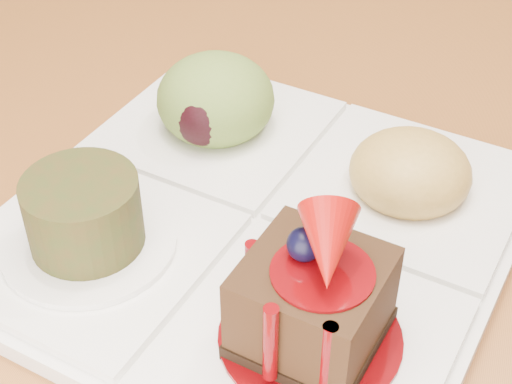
% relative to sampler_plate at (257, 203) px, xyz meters
% --- Properties ---
extents(ground, '(6.00, 6.00, 0.00)m').
position_rel_sampler_plate_xyz_m(ground, '(0.17, 0.56, -0.77)').
color(ground, '#5D2E1A').
extents(sampler_plate, '(0.34, 0.34, 0.11)m').
position_rel_sampler_plate_xyz_m(sampler_plate, '(0.00, 0.00, 0.00)').
color(sampler_plate, white).
rests_on(sampler_plate, dining_table).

